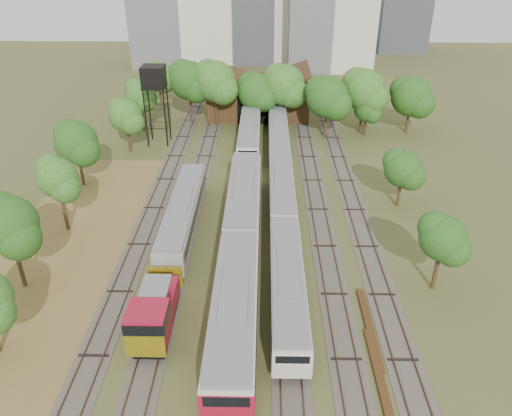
{
  "coord_description": "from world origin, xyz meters",
  "views": [
    {
      "loc": [
        0.06,
        -22.6,
        26.55
      ],
      "look_at": [
        -0.72,
        20.77,
        2.5
      ],
      "focal_mm": 35.0,
      "sensor_mm": 36.0,
      "label": 1
    }
  ],
  "objects_px": {
    "railcar_red_set": "(240,247)",
    "railcar_green_set": "(281,188)",
    "water_tower": "(154,79)",
    "shunter_locomotive": "(154,315)"
  },
  "relations": [
    {
      "from": "railcar_red_set",
      "to": "railcar_green_set",
      "type": "height_order",
      "value": "railcar_red_set"
    },
    {
      "from": "railcar_green_set",
      "to": "shunter_locomotive",
      "type": "relative_size",
      "value": 6.43
    },
    {
      "from": "railcar_red_set",
      "to": "water_tower",
      "type": "distance_m",
      "value": 33.66
    },
    {
      "from": "shunter_locomotive",
      "to": "water_tower",
      "type": "bearing_deg",
      "value": 100.17
    },
    {
      "from": "railcar_green_set",
      "to": "water_tower",
      "type": "relative_size",
      "value": 4.76
    },
    {
      "from": "railcar_red_set",
      "to": "railcar_green_set",
      "type": "xyz_separation_m",
      "value": [
        4.0,
        12.58,
        -0.4
      ]
    },
    {
      "from": "railcar_green_set",
      "to": "water_tower",
      "type": "distance_m",
      "value": 25.61
    },
    {
      "from": "railcar_green_set",
      "to": "railcar_red_set",
      "type": "bearing_deg",
      "value": -107.64
    },
    {
      "from": "railcar_red_set",
      "to": "water_tower",
      "type": "xyz_separation_m",
      "value": [
        -12.96,
        30.25,
        7.06
      ]
    },
    {
      "from": "railcar_green_set",
      "to": "shunter_locomotive",
      "type": "bearing_deg",
      "value": -115.3
    }
  ]
}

